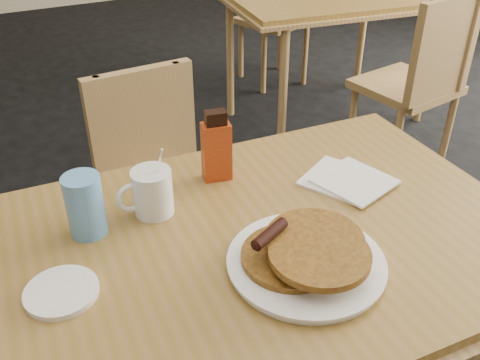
% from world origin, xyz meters
% --- Properties ---
extents(main_table, '(1.27, 0.90, 0.75)m').
position_xyz_m(main_table, '(0.06, -0.02, 0.71)').
color(main_table, olive).
rests_on(main_table, floor).
extents(neighbor_table, '(1.27, 0.95, 0.75)m').
position_xyz_m(neighbor_table, '(1.45, 1.63, 0.71)').
color(neighbor_table, olive).
rests_on(neighbor_table, floor).
extents(chair_main_far, '(0.40, 0.40, 0.83)m').
position_xyz_m(chair_main_far, '(0.08, 0.73, 0.49)').
color(chair_main_far, tan).
rests_on(chair_main_far, floor).
extents(chair_neighbor_far, '(0.51, 0.52, 0.89)m').
position_xyz_m(chair_neighbor_far, '(1.47, 2.38, 0.53)').
color(chair_neighbor_far, tan).
rests_on(chair_neighbor_far, floor).
extents(chair_neighbor_near, '(0.47, 0.47, 0.91)m').
position_xyz_m(chair_neighbor_near, '(1.45, 0.90, 0.54)').
color(chair_neighbor_near, tan).
rests_on(chair_neighbor_near, floor).
extents(pancake_plate, '(0.31, 0.31, 0.09)m').
position_xyz_m(pancake_plate, '(0.10, -0.15, 0.77)').
color(pancake_plate, white).
rests_on(pancake_plate, main_table).
extents(coffee_mug, '(0.13, 0.09, 0.17)m').
position_xyz_m(coffee_mug, '(-0.11, 0.17, 0.81)').
color(coffee_mug, white).
rests_on(coffee_mug, main_table).
extents(syrup_bottle, '(0.08, 0.06, 0.18)m').
position_xyz_m(syrup_bottle, '(0.08, 0.23, 0.83)').
color(syrup_bottle, maroon).
rests_on(syrup_bottle, main_table).
extents(napkin_stack, '(0.23, 0.24, 0.01)m').
position_xyz_m(napkin_stack, '(0.35, 0.06, 0.76)').
color(napkin_stack, white).
rests_on(napkin_stack, main_table).
extents(blue_tumbler, '(0.10, 0.10, 0.14)m').
position_xyz_m(blue_tumbler, '(-0.26, 0.16, 0.82)').
color(blue_tumbler, '#5D9BDB').
rests_on(blue_tumbler, main_table).
extents(side_saucer, '(0.16, 0.16, 0.01)m').
position_xyz_m(side_saucer, '(-0.35, -0.00, 0.76)').
color(side_saucer, white).
rests_on(side_saucer, main_table).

